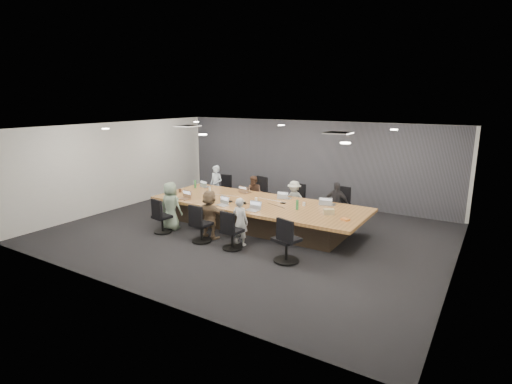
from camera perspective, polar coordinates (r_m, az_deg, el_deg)
The scene contains 41 objects.
floor at distance 10.81m, azimuth -1.12°, elevation -5.84°, with size 10.00×8.00×0.00m, color black.
ceiling at distance 10.25m, azimuth -1.19°, elevation 9.13°, with size 10.00×8.00×0.00m, color white.
wall_back at distance 13.92m, azimuth 7.82°, elevation 4.30°, with size 10.00×2.80×0.00m, color silver.
wall_front at distance 7.50m, azimuth -17.97°, elevation -3.95°, with size 10.00×2.80×0.00m, color silver.
wall_left at distance 13.76m, azimuth -18.98°, elevation 3.60°, with size 8.00×2.80×0.00m, color silver.
wall_right at distance 8.87m, azimuth 27.18°, elevation -2.19°, with size 8.00×2.80×0.00m, color silver.
curtain at distance 13.85m, azimuth 7.69°, elevation 4.25°, with size 9.80×0.04×2.80m, color #53545E.
conference_table at distance 11.09m, azimuth 0.27°, elevation -3.16°, with size 6.00×2.20×0.74m.
chair_0 at distance 13.80m, azimuth -4.81°, elevation -0.08°, with size 0.49×0.49×0.73m, color black, non-canonical shape.
chair_1 at distance 12.96m, azimuth 0.60°, elevation -0.58°, with size 0.59×0.59×0.88m, color black, non-canonical shape.
chair_2 at distance 12.34m, azimuth 6.17°, elevation -1.73°, with size 0.49×0.49×0.73m, color black, non-canonical shape.
chair_3 at distance 11.85m, azimuth 11.89°, elevation -2.26°, with size 0.57×0.57×0.85m, color black, non-canonical shape.
chair_4 at distance 11.00m, azimuth -13.26°, elevation -3.84°, with size 0.50×0.50×0.74m, color black, non-canonical shape.
chair_5 at distance 10.12m, azimuth -7.81°, elevation -4.98°, with size 0.53×0.53×0.78m, color black, non-canonical shape.
chair_6 at distance 9.58m, azimuth -3.42°, elevation -6.01°, with size 0.51×0.51×0.76m, color black, non-canonical shape.
chair_7 at distance 8.85m, azimuth 4.37°, elevation -7.28°, with size 0.59×0.59×0.87m, color black, non-canonical shape.
person_0 at distance 13.46m, azimuth -5.72°, elevation 0.93°, with size 0.50×0.33×1.36m, color silver.
laptop_0 at distance 13.03m, azimuth -7.19°, elevation 0.79°, with size 0.30×0.20×0.02m, color #B2B2B7.
person_1 at distance 12.64m, azimuth -0.22°, elevation -0.28°, with size 0.56×0.44×1.16m, color brown.
laptop_1 at distance 12.15m, azimuth -1.59°, elevation -0.02°, with size 0.33×0.23×0.02m, color #8C6647.
person_2 at distance 11.99m, azimuth 5.47°, elevation -1.12°, with size 0.74×0.43×1.15m, color #B9BFB9.
laptop_2 at distance 11.47m, azimuth 4.27°, elevation -0.86°, with size 0.32×0.22×0.02m, color #B2B2B7.
person_3 at distance 11.48m, azimuth 11.34°, elevation -1.67°, with size 0.74×0.31×1.26m, color #2B2B30.
laptop_3 at distance 10.95m, azimuth 10.36°, elevation -1.72°, with size 0.36×0.25×0.02m, color #B2B2B7.
person_4 at distance 11.16m, azimuth -12.08°, elevation -1.96°, with size 0.65×0.42×1.33m, color gray.
laptop_4 at distance 11.53m, azimuth -10.22°, elevation -0.96°, with size 0.34×0.23×0.02m, color #8C6647.
person_5 at distance 10.31m, azimuth -6.62°, elevation -3.18°, with size 1.18×0.38×1.27m, color #7B6046.
laptop_5 at distance 10.70m, azimuth -4.82°, elevation -1.90°, with size 0.32×0.22×0.02m, color #B2B2B7.
person_6 at distance 9.79m, azimuth -2.26°, elevation -4.22°, with size 0.44×0.29×1.20m, color silver.
laptop_6 at distance 10.18m, azimuth -0.54°, elevation -2.63°, with size 0.34×0.23×0.02m, color #B2B2B7.
bottle_green_left at distance 12.89m, azimuth -8.67°, elevation 1.14°, with size 0.07×0.07×0.25m, color #307F41.
bottle_green_right at distance 10.30m, azimuth 5.91°, elevation -1.84°, with size 0.07×0.07×0.25m, color #307F41.
bottle_clear at distance 12.01m, azimuth -6.61°, elevation 0.25°, with size 0.07×0.07×0.22m, color silver.
cup_white_far at distance 11.15m, azimuth 0.02°, elevation -1.03°, with size 0.07×0.07×0.09m, color white.
cup_white_near at distance 10.71m, azimuth 6.87°, elevation -1.71°, with size 0.08×0.08×0.10m, color white.
mug_brown at distance 12.38m, azimuth -10.79°, elevation 0.21°, with size 0.09×0.09×0.11m, color brown.
mic_left at distance 11.06m, azimuth -3.86°, elevation -1.35°, with size 0.16×0.10×0.03m, color black.
mic_right at distance 10.90m, azimuth 3.90°, elevation -1.57°, with size 0.14×0.09×0.03m, color black.
stapler at distance 10.81m, azimuth -1.89°, elevation -1.57°, with size 0.18×0.04×0.07m, color black.
canvas_bag at distance 10.00m, azimuth 10.35°, elevation -2.80°, with size 0.26×0.16×0.14m, color tan.
snack_packet at distance 9.62m, azimuth 12.64°, elevation -3.84°, with size 0.20×0.13×0.04m, color orange.
Camera 1 is at (5.54, -8.59, 3.53)m, focal length 28.00 mm.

